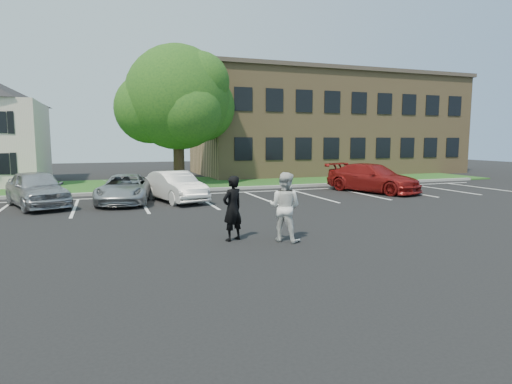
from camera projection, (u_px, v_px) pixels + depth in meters
ground_plane at (268, 239)px, 12.38m from camera, size 90.00×90.00×0.00m
curb at (189, 190)px, 23.58m from camera, size 40.00×0.30×0.15m
grass_strip at (177, 184)px, 27.32m from camera, size 44.00×8.00×0.08m
stall_lines at (229, 197)px, 21.21m from camera, size 34.00×5.36×0.01m
office_building at (326, 124)px, 37.10m from camera, size 22.40×10.40×8.30m
tree at (179, 100)px, 27.27m from camera, size 7.80×7.20×8.80m
man_black_suit at (232, 208)px, 12.07m from camera, size 0.80×0.70×1.85m
man_white_shirt at (285, 207)px, 12.00m from camera, size 1.20×1.19×1.95m
car_silver_west at (37, 189)px, 18.10m from camera, size 3.34×4.94×1.56m
car_silver_minivan at (125, 189)px, 19.29m from camera, size 3.00×4.94×1.28m
car_white_sedan at (175, 186)px, 19.76m from camera, size 2.56×4.46×1.39m
car_red_compact at (373, 178)px, 23.30m from camera, size 4.00×5.72×1.54m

